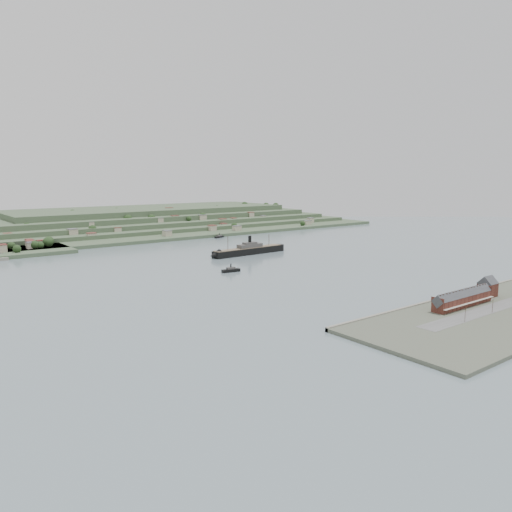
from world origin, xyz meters
TOP-DOWN VIEW (x-y plane):
  - ground at (0.00, 0.00)m, footprint 1400.00×1400.00m
  - near_shore at (0.00, -186.75)m, footprint 220.00×80.00m
  - terrace_row at (-10.00, -168.02)m, footprint 55.60×9.80m
  - gabled_building at (27.50, -164.00)m, footprint 10.40×10.18m
  - far_peninsula at (27.91, 393.10)m, footprint 760.00×309.00m
  - steamship at (12.01, 87.28)m, footprint 97.66×15.00m
  - tugboat at (-55.48, 18.92)m, footprint 16.82×6.40m
  - ferry_east at (68.39, 225.00)m, footprint 16.92×10.25m

SIDE VIEW (x-z plane):
  - ground at x=0.00m, z-range 0.00..0.00m
  - near_shore at x=0.00m, z-range -0.29..2.31m
  - ferry_east at x=68.39m, z-range -1.59..4.55m
  - tugboat at x=-55.48m, z-range -1.89..5.49m
  - steamship at x=12.01m, z-range -7.39..16.04m
  - terrace_row at x=-10.00m, z-range 1.30..12.38m
  - gabled_building at x=27.50m, z-range 1.14..15.23m
  - far_peninsula at x=27.91m, z-range -3.12..26.88m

